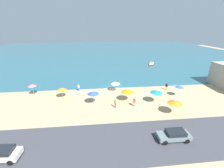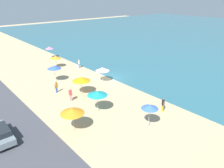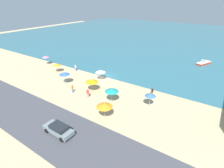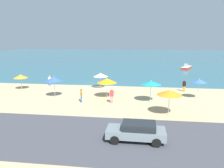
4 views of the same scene
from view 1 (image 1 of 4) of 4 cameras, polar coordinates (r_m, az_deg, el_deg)
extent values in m
plane|color=tan|center=(36.04, 0.42, -1.56)|extent=(160.00, 160.00, 0.00)
cube|color=#2E6676|center=(89.20, -3.60, 12.17)|extent=(150.00, 110.00, 0.05)
cube|color=#42434A|center=(20.81, 6.34, -20.89)|extent=(80.00, 8.00, 0.06)
cylinder|color=#B2B2B7|center=(27.44, 22.51, -8.64)|extent=(0.05, 0.05, 2.07)
cone|color=orange|center=(26.88, 22.87, -6.36)|extent=(2.37, 2.37, 0.49)
sphere|color=silver|center=(26.76, 22.96, -5.83)|extent=(0.08, 0.08, 0.08)
cylinder|color=#B2B2B7|center=(36.24, -27.82, -2.22)|extent=(0.05, 0.05, 2.11)
cone|color=pink|center=(35.82, -28.15, -0.42)|extent=(1.73, 1.73, 0.43)
sphere|color=silver|center=(35.74, -28.22, -0.06)|extent=(0.08, 0.08, 0.08)
cylinder|color=#B2B2B7|center=(34.40, 24.07, -2.74)|extent=(0.05, 0.05, 2.13)
cone|color=blue|center=(33.96, 24.37, -0.87)|extent=(1.74, 1.74, 0.40)
sphere|color=silver|center=(33.88, 24.43, -0.51)|extent=(0.08, 0.08, 0.08)
cylinder|color=#B2B2B7|center=(29.78, 5.74, -4.71)|extent=(0.05, 0.05, 1.96)
cone|color=orange|center=(29.28, 5.82, -2.60)|extent=(2.43, 2.43, 0.54)
sphere|color=silver|center=(29.17, 5.84, -2.06)|extent=(0.08, 0.08, 0.08)
cylinder|color=#B2B2B7|center=(30.11, 16.27, -4.99)|extent=(0.05, 0.05, 2.17)
cone|color=teal|center=(29.60, 16.51, -2.84)|extent=(2.31, 2.31, 0.41)
sphere|color=silver|center=(29.51, 16.56, -2.42)|extent=(0.08, 0.08, 0.08)
cylinder|color=#B2B2B7|center=(28.66, -7.11, -5.65)|extent=(0.05, 0.05, 2.15)
cone|color=blue|center=(28.11, -7.23, -3.33)|extent=(2.13, 2.13, 0.49)
sphere|color=silver|center=(28.00, -7.26, -2.81)|extent=(0.08, 0.08, 0.08)
cylinder|color=#B2B2B7|center=(32.67, -18.40, -3.54)|extent=(0.05, 0.05, 1.75)
cone|color=orange|center=(32.26, -18.61, -1.83)|extent=(2.03, 2.03, 0.46)
sphere|color=silver|center=(32.17, -18.67, -1.40)|extent=(0.08, 0.08, 0.08)
cylinder|color=#B2B2B7|center=(33.98, 1.30, -1.34)|extent=(0.05, 0.05, 1.85)
cone|color=#F5DBD0|center=(33.56, 1.31, 0.43)|extent=(2.13, 2.13, 0.50)
sphere|color=silver|center=(33.47, 1.32, 0.88)|extent=(0.08, 0.08, 0.08)
cylinder|color=#466BD8|center=(35.13, -12.38, -2.04)|extent=(0.14, 0.14, 0.76)
cylinder|color=#466BD8|center=(35.17, -12.66, -2.03)|extent=(0.14, 0.14, 0.76)
cube|color=silver|center=(34.89, -12.61, -1.01)|extent=(0.38, 0.26, 0.60)
sphere|color=tan|center=(34.74, -12.66, -0.36)|extent=(0.22, 0.22, 0.22)
cylinder|color=tan|center=(34.86, -12.22, -1.09)|extent=(0.09, 0.09, 0.54)
cylinder|color=tan|center=(34.97, -12.98, -1.08)|extent=(0.09, 0.09, 0.54)
cylinder|color=pink|center=(28.30, 8.56, -7.60)|extent=(0.14, 0.14, 0.83)
cylinder|color=pink|center=(28.20, 8.27, -7.70)|extent=(0.14, 0.14, 0.83)
cube|color=#CA353B|center=(27.90, 8.50, -6.30)|extent=(0.42, 0.35, 0.66)
sphere|color=tan|center=(27.70, 8.55, -5.46)|extent=(0.22, 0.22, 0.22)
cylinder|color=tan|center=(28.07, 8.88, -6.27)|extent=(0.09, 0.09, 0.59)
cylinder|color=tan|center=(27.79, 8.11, -6.52)|extent=(0.09, 0.09, 0.59)
cylinder|color=orange|center=(37.10, 20.08, -1.55)|extent=(0.14, 0.14, 0.82)
cylinder|color=orange|center=(37.13, 19.81, -1.50)|extent=(0.14, 0.14, 0.82)
cube|color=black|center=(36.85, 20.08, -0.48)|extent=(0.42, 0.39, 0.65)
sphere|color=brown|center=(36.70, 20.17, 0.18)|extent=(0.22, 0.22, 0.22)
cylinder|color=brown|center=(36.84, 20.44, -0.62)|extent=(0.09, 0.09, 0.58)
cylinder|color=brown|center=(36.90, 19.71, -0.49)|extent=(0.09, 0.09, 0.58)
cylinder|color=#3C65C7|center=(27.45, 1.33, -8.40)|extent=(0.14, 0.14, 0.77)
cylinder|color=#3C65C7|center=(27.59, 1.15, -8.24)|extent=(0.14, 0.14, 0.77)
cube|color=orange|center=(27.19, 1.25, -7.06)|extent=(0.34, 0.42, 0.61)
sphere|color=brown|center=(26.98, 1.26, -6.25)|extent=(0.22, 0.22, 0.22)
cylinder|color=brown|center=(27.03, 1.50, -7.37)|extent=(0.09, 0.09, 0.55)
cylinder|color=brown|center=(27.39, 1.01, -6.94)|extent=(0.09, 0.09, 0.55)
cube|color=slate|center=(21.98, 22.41, -17.80)|extent=(4.23, 1.71, 0.59)
cube|color=#1E2328|center=(21.76, 23.13, -16.59)|extent=(2.38, 1.49, 0.49)
cylinder|color=black|center=(21.07, 19.60, -20.34)|extent=(0.64, 0.23, 0.64)
cylinder|color=black|center=(22.14, 17.91, -17.78)|extent=(0.64, 0.23, 0.64)
cylinder|color=black|center=(22.30, 26.69, -18.91)|extent=(0.64, 0.23, 0.64)
cylinder|color=black|center=(23.32, 24.69, -16.61)|extent=(0.64, 0.23, 0.64)
cube|color=silver|center=(21.96, -36.51, -20.79)|extent=(4.04, 1.97, 0.65)
cube|color=#1E2328|center=(21.51, -36.39, -19.73)|extent=(2.30, 1.65, 0.48)
cylinder|color=black|center=(21.00, -34.28, -23.48)|extent=(0.65, 0.26, 0.64)
cylinder|color=black|center=(21.97, -32.06, -20.75)|extent=(0.65, 0.26, 0.64)
cube|color=red|center=(60.04, 14.80, 7.34)|extent=(3.29, 4.81, 0.47)
cube|color=red|center=(62.49, 15.03, 7.88)|extent=(0.91, 0.74, 0.28)
cube|color=silver|center=(59.98, 14.82, 7.59)|extent=(3.36, 4.84, 0.08)
cube|color=#B2AD9E|center=(59.45, 14.81, 7.83)|extent=(1.03, 0.91, 0.79)
camera|label=2|loc=(31.40, 63.18, 7.57)|focal=35.00mm
camera|label=3|loc=(25.42, 77.82, 9.32)|focal=28.00mm
camera|label=4|loc=(11.76, 71.19, -29.56)|focal=35.00mm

